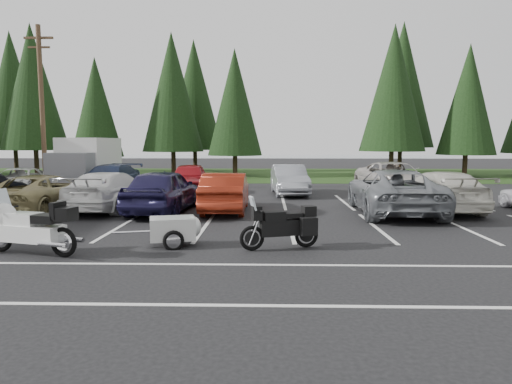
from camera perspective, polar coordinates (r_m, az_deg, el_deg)
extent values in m
plane|color=black|center=(13.74, -9.01, -5.05)|extent=(120.00, 120.00, 0.00)
cube|color=#1C3210|center=(37.42, -2.37, 2.21)|extent=(80.00, 16.00, 0.01)
cube|color=slate|center=(68.31, 2.71, 4.07)|extent=(70.00, 50.00, 0.02)
cylinder|color=#473321|center=(28.21, -25.18, 9.41)|extent=(0.26, 0.26, 9.00)
cube|color=#473321|center=(28.71, -25.55, 17.00)|extent=(1.60, 0.12, 0.12)
cube|color=#473321|center=(28.61, -25.50, 16.01)|extent=(1.20, 0.10, 0.10)
cube|color=silver|center=(15.67, -7.69, -3.60)|extent=(32.00, 16.00, 0.01)
cylinder|color=#332316|center=(40.52, -25.76, 3.87)|extent=(0.36, 0.36, 2.78)
cone|color=black|center=(40.72, -26.14, 11.71)|extent=(5.10, 5.10, 9.86)
cylinder|color=#332316|center=(37.03, -19.12, 3.45)|extent=(0.36, 0.36, 2.11)
cone|color=black|center=(37.08, -19.36, 9.98)|extent=(3.87, 3.87, 7.48)
cylinder|color=#332316|center=(36.93, -10.27, 4.08)|extent=(0.36, 0.36, 2.62)
cone|color=black|center=(37.11, -10.44, 12.18)|extent=(4.80, 4.80, 9.27)
cylinder|color=#332316|center=(34.96, -2.64, 3.76)|extent=(0.36, 0.36, 2.26)
cone|color=black|center=(35.05, -2.67, 11.15)|extent=(4.14, 4.14, 7.99)
cylinder|color=#332316|center=(36.63, 16.54, 3.96)|extent=(0.36, 0.36, 2.69)
cone|color=black|center=(36.82, 16.81, 12.35)|extent=(4.93, 4.93, 9.52)
cylinder|color=#332316|center=(38.16, 24.67, 3.46)|extent=(0.36, 0.36, 2.33)
cone|color=black|center=(38.26, 24.99, 10.44)|extent=(4.27, 4.27, 8.24)
cylinder|color=#332316|center=(46.11, -27.82, 4.05)|extent=(0.36, 0.36, 2.88)
cone|color=black|center=(46.31, -28.19, 11.18)|extent=(5.28, 5.28, 10.20)
cylinder|color=#332316|center=(41.27, -7.62, 4.42)|extent=(0.36, 0.36, 2.71)
cone|color=black|center=(41.45, -7.73, 11.94)|extent=(4.97, 4.97, 9.61)
cylinder|color=#332316|center=(41.68, 17.53, 4.40)|extent=(0.36, 0.36, 3.00)
cone|color=black|center=(41.94, 17.81, 12.62)|extent=(5.50, 5.50, 10.62)
imported|color=#948755|center=(19.53, -24.99, -0.08)|extent=(2.87, 5.35, 1.43)
imported|color=silver|center=(18.87, -17.67, 0.15)|extent=(2.62, 5.40, 1.51)
imported|color=#1A173A|center=(17.66, -11.53, 0.18)|extent=(2.40, 5.08, 1.68)
imported|color=maroon|center=(17.63, -3.82, 0.00)|extent=(1.59, 4.57, 1.50)
imported|color=slate|center=(17.87, 16.76, 0.09)|extent=(2.99, 6.10, 1.67)
imported|color=beige|center=(19.19, 22.04, 0.13)|extent=(2.25, 5.36, 1.55)
imported|color=silver|center=(26.33, -27.54, 1.20)|extent=(2.67, 4.99, 1.33)
imported|color=#1C2847|center=(24.56, -17.91, 1.51)|extent=(2.49, 5.36, 1.51)
imported|color=maroon|center=(23.83, -8.33, 1.68)|extent=(2.28, 4.78, 1.58)
imported|color=gray|center=(23.34, 4.18, 1.54)|extent=(1.92, 4.65, 1.50)
imported|color=#B7AFA7|center=(24.33, 16.81, 1.65)|extent=(3.15, 6.09, 1.64)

